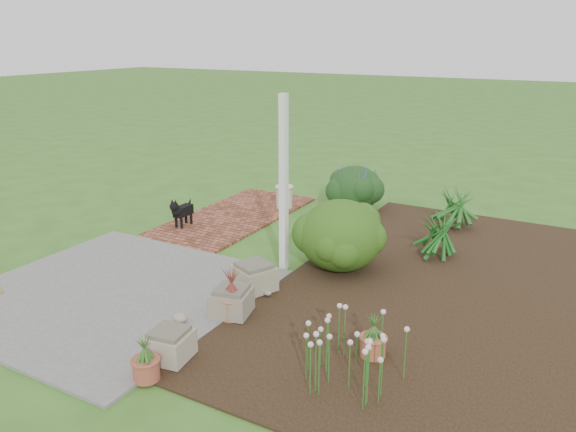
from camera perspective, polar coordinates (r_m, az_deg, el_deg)
The scene contains 18 objects.
ground at distance 8.24m, azimuth -2.59°, elevation -5.18°, with size 80.00×80.00×0.00m, color #35621F.
concrete_patio at distance 7.74m, azimuth -17.57°, elevation -7.45°, with size 3.50×3.50×0.04m, color #5F5F5D.
brick_path at distance 10.48m, azimuth -5.45°, elevation 0.00°, with size 1.60×3.50×0.04m, color #5B2F1C.
garden_bed at distance 7.78m, azimuth 15.43°, elevation -7.17°, with size 4.00×7.00×0.03m, color black.
veranda_post at distance 7.77m, azimuth -0.44°, elevation 3.16°, with size 0.10×0.10×2.50m, color white.
stone_trough_near at distance 6.05m, azimuth -11.91°, elevation -12.77°, with size 0.41×0.41×0.28m, color gray.
stone_trough_mid at distance 6.81m, azimuth -5.73°, elevation -8.73°, with size 0.43×0.43×0.29m, color gray.
stone_trough_far at distance 7.40m, azimuth -3.45°, elevation -6.31°, with size 0.47×0.47×0.31m, color gray.
black_dog at distance 9.90m, azimuth -10.78°, elevation 0.56°, with size 0.18×0.57×0.49m.
cream_ceramic_urn at distance 10.86m, azimuth -0.37°, elevation 1.97°, with size 0.31×0.31×0.42m, color beige.
evergreen_shrub at distance 8.01m, azimuth 5.38°, elevation -1.77°, with size 1.20×1.20×1.02m, color #18400C.
agapanthus_clump_back at distance 8.70m, azimuth 15.06°, elevation -1.38°, with size 0.92×0.92×0.83m, color #0F3B11, non-canonical shape.
agapanthus_clump_front at distance 10.11m, azimuth 16.70°, elevation 1.25°, with size 0.97×0.97×0.86m, color #194315, non-canonical shape.
pink_flower_patch at distance 5.57m, azimuth 6.77°, elevation -13.30°, with size 1.00×1.00×0.64m, color #113D0F, non-canonical shape.
terracotta_pot_bronze at distance 6.76m, azimuth -5.69°, elevation -9.15°, with size 0.32×0.32×0.26m, color #A56537.
terracotta_pot_small_left at distance 6.06m, azimuth 8.63°, elevation -12.94°, with size 0.27×0.27×0.22m, color #A25936.
terracotta_pot_small_right at distance 5.80m, azimuth -14.21°, elevation -14.84°, with size 0.26×0.26×0.22m, color #974633.
purple_flowering_bush at distance 10.92m, azimuth 6.79°, elevation 2.96°, with size 1.02×1.02×0.87m, color black.
Camera 1 is at (4.03, -6.42, 3.22)m, focal length 35.00 mm.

